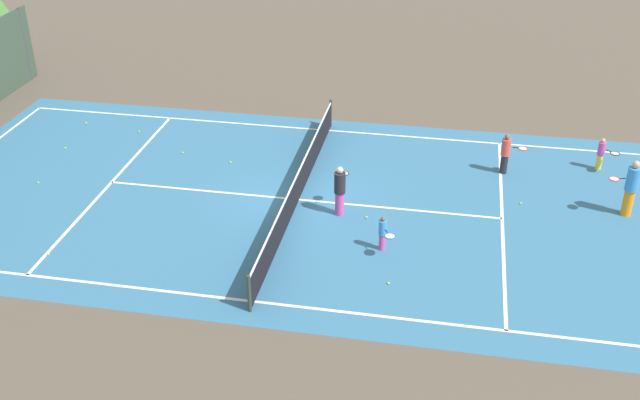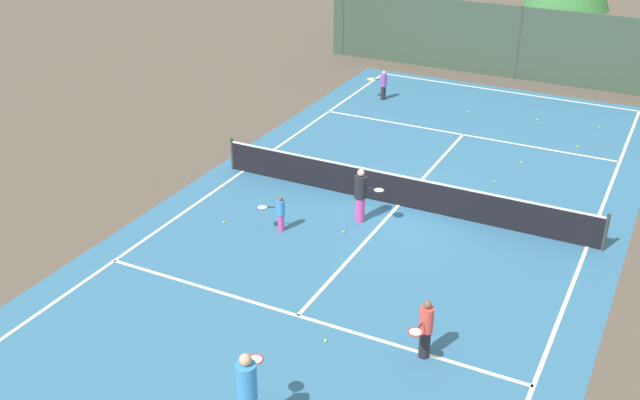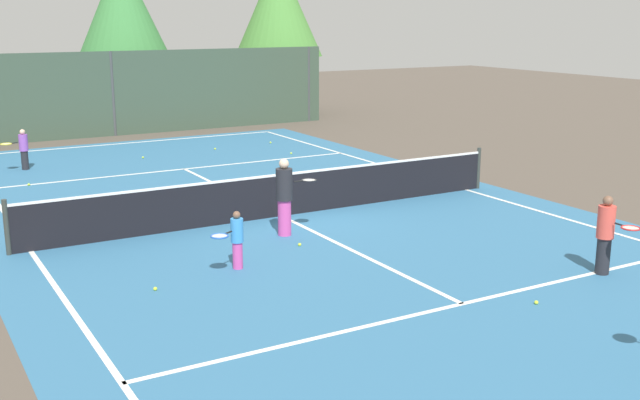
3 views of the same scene
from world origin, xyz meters
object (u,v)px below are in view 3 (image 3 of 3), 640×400
object	(u,v)px
tennis_ball_8	(284,169)
tennis_ball_1	(143,157)
player_2	(606,234)
tennis_ball_3	(302,182)
tennis_ball_4	(300,245)
player_3	(236,239)
tennis_ball_9	(271,142)
tennis_ball_2	(215,149)
tennis_ball_6	(291,153)
player_0	(23,149)
player_5	(285,196)
tennis_ball_7	(155,289)
tennis_ball_0	(536,302)
tennis_ball_5	(29,184)

from	to	relation	value
tennis_ball_8	tennis_ball_1	bearing A→B (deg)	127.87
player_2	tennis_ball_3	world-z (taller)	player_2
tennis_ball_3	tennis_ball_4	bearing A→B (deg)	-119.04
player_3	tennis_ball_9	xyz separation A→B (m)	(6.80, 12.39, -0.54)
tennis_ball_8	player_2	bearing A→B (deg)	-86.93
tennis_ball_2	tennis_ball_6	distance (m)	2.79
tennis_ball_1	tennis_ball_8	distance (m)	5.01
player_0	tennis_ball_3	world-z (taller)	player_0
tennis_ball_9	tennis_ball_8	bearing A→B (deg)	-111.73
player_3	player_5	distance (m)	2.39
tennis_ball_4	tennis_ball_7	bearing A→B (deg)	-162.55
tennis_ball_8	tennis_ball_9	size ratio (longest dim) A/B	1.00
tennis_ball_4	tennis_ball_9	size ratio (longest dim) A/B	1.00
tennis_ball_6	player_5	bearing A→B (deg)	-118.46
tennis_ball_1	tennis_ball_4	size ratio (longest dim) A/B	1.00
tennis_ball_3	tennis_ball_9	distance (m)	6.87
tennis_ball_6	tennis_ball_7	bearing A→B (deg)	-127.74
tennis_ball_6	tennis_ball_9	size ratio (longest dim) A/B	1.00
player_5	tennis_ball_7	distance (m)	4.02
tennis_ball_1	tennis_ball_3	world-z (taller)	same
player_3	tennis_ball_8	xyz separation A→B (m)	(4.97, 7.79, -0.54)
player_0	tennis_ball_2	distance (m)	6.34
tennis_ball_0	tennis_ball_7	xyz separation A→B (m)	(-5.10, 3.65, 0.00)
player_0	tennis_ball_7	xyz separation A→B (m)	(0.11, -12.05, -0.60)
player_5	tennis_ball_0	size ratio (longest dim) A/B	24.75
player_2	tennis_ball_8	xyz separation A→B (m)	(-0.61, 11.31, -0.71)
tennis_ball_2	tennis_ball_5	distance (m)	7.17
player_3	tennis_ball_6	size ratio (longest dim) A/B	16.39
tennis_ball_9	player_5	bearing A→B (deg)	-114.76
tennis_ball_0	tennis_ball_8	distance (m)	11.90
tennis_ball_2	tennis_ball_4	world-z (taller)	same
tennis_ball_7	player_0	bearing A→B (deg)	90.51
tennis_ball_8	player_3	bearing A→B (deg)	-122.50
tennis_ball_2	tennis_ball_7	xyz separation A→B (m)	(-6.19, -12.48, 0.00)
tennis_ball_8	tennis_ball_6	bearing A→B (deg)	57.40
player_3	tennis_ball_3	bearing A→B (deg)	52.21
tennis_ball_5	tennis_ball_6	xyz separation A→B (m)	(8.45, 0.75, 0.00)
player_5	tennis_ball_4	size ratio (longest dim) A/B	24.75
player_0	tennis_ball_6	bearing A→B (deg)	-11.43
player_5	tennis_ball_9	xyz separation A→B (m)	(5.00, 10.84, -0.81)
player_0	tennis_ball_8	bearing A→B (deg)	-30.12
tennis_ball_3	tennis_ball_9	xyz separation A→B (m)	(2.23, 6.50, 0.00)
player_0	tennis_ball_8	size ratio (longest dim) A/B	18.45
tennis_ball_2	tennis_ball_7	bearing A→B (deg)	-116.38
tennis_ball_2	tennis_ball_3	xyz separation A→B (m)	(0.02, -6.24, 0.00)
tennis_ball_0	tennis_ball_3	bearing A→B (deg)	83.60
player_2	tennis_ball_7	world-z (taller)	player_2
tennis_ball_7	tennis_ball_9	distance (m)	15.29
tennis_ball_4	tennis_ball_6	xyz separation A→B (m)	(4.73, 9.36, 0.00)
tennis_ball_3	tennis_ball_8	xyz separation A→B (m)	(0.40, 1.91, 0.00)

